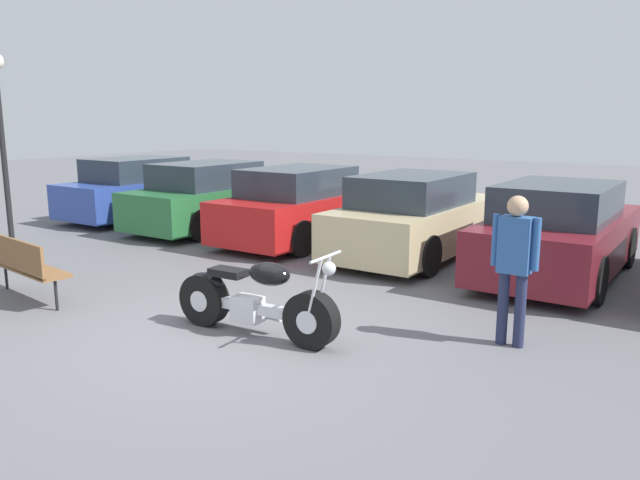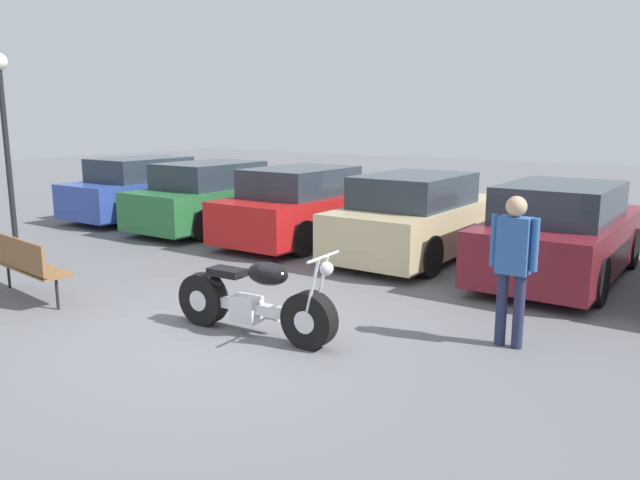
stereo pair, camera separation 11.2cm
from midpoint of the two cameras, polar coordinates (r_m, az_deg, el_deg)
ground_plane at (r=7.37m, az=-8.16°, el=-8.71°), size 60.00×60.00×0.00m
motorcycle at (r=7.26m, az=-5.81°, el=-5.53°), size 2.17×0.62×1.06m
parked_car_blue at (r=16.12m, az=-15.30°, el=4.47°), size 1.82×4.18×1.50m
parked_car_green at (r=14.20m, az=-9.24°, el=3.85°), size 1.82×4.18×1.50m
parked_car_red at (r=12.60m, az=-1.02°, el=3.06°), size 1.82×4.18×1.50m
parked_car_champagne at (r=11.33m, az=9.25°, el=1.97°), size 1.82×4.18×1.50m
parked_car_maroon at (r=10.41m, az=21.47°, el=0.51°), size 1.82×4.18×1.50m
park_bench at (r=9.46m, az=-25.20°, el=-1.74°), size 1.80×0.62×0.89m
lamp_post at (r=11.60m, az=-26.67°, el=9.76°), size 0.28×0.28×3.51m
person_standing at (r=7.05m, az=17.68°, el=-1.64°), size 0.52×0.22×1.67m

